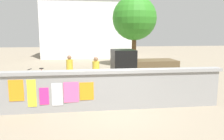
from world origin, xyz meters
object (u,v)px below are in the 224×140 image
(motorcycle, at_px, (50,89))
(bicycle_near, at_px, (39,79))
(tree_roadside, at_px, (134,18))
(person_walking, at_px, (96,70))
(person_bystander, at_px, (70,67))
(auto_rickshaw_truck, at_px, (140,66))

(motorcycle, height_order, bicycle_near, bicycle_near)
(tree_roadside, bearing_deg, bicycle_near, -135.31)
(bicycle_near, xyz_separation_m, tree_roadside, (6.58, 6.51, 3.57))
(person_walking, bearing_deg, tree_roadside, 64.55)
(bicycle_near, bearing_deg, person_bystander, -8.48)
(tree_roadside, bearing_deg, motorcycle, -121.64)
(motorcycle, distance_m, bicycle_near, 2.83)
(bicycle_near, bearing_deg, tree_roadside, 44.69)
(auto_rickshaw_truck, bearing_deg, motorcycle, -147.74)
(person_bystander, bearing_deg, person_walking, -35.25)
(auto_rickshaw_truck, distance_m, tree_roadside, 7.06)
(person_bystander, bearing_deg, auto_rickshaw_truck, 6.73)
(auto_rickshaw_truck, height_order, motorcycle, auto_rickshaw_truck)
(person_walking, distance_m, person_bystander, 1.61)
(motorcycle, xyz_separation_m, person_walking, (2.01, 1.51, 0.52))
(bicycle_near, xyz_separation_m, person_walking, (2.92, -1.17, 0.62))
(motorcycle, xyz_separation_m, person_bystander, (0.70, 2.44, 0.52))
(bicycle_near, relative_size, tree_roadside, 0.29)
(auto_rickshaw_truck, relative_size, person_bystander, 2.25)
(person_bystander, bearing_deg, tree_roadside, 53.66)
(person_bystander, bearing_deg, bicycle_near, 171.52)
(bicycle_near, bearing_deg, motorcycle, -71.10)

